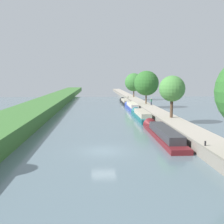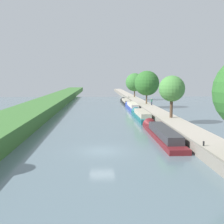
{
  "view_description": "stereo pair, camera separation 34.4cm",
  "coord_description": "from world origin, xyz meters",
  "px_view_note": "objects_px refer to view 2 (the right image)",
  "views": [
    {
      "loc": [
        -0.71,
        -26.83,
        7.43
      ],
      "look_at": [
        2.25,
        23.77,
        1.0
      ],
      "focal_mm": 43.2,
      "sensor_mm": 36.0,
      "label": 1
    },
    {
      "loc": [
        -0.37,
        -26.85,
        7.43
      ],
      "look_at": [
        2.25,
        23.77,
        1.0
      ],
      "focal_mm": 43.2,
      "sensor_mm": 36.0,
      "label": 2
    }
  ],
  "objects_px": {
    "narrowboat_black": "(125,101)",
    "mooring_bollard_near": "(204,144)",
    "mooring_bollard_far": "(129,97)",
    "narrowboat_maroon": "(161,133)",
    "person_walking": "(152,101)",
    "narrowboat_teal": "(141,115)",
    "narrowboat_blue": "(132,106)"
  },
  "relations": [
    {
      "from": "narrowboat_black",
      "to": "mooring_bollard_near",
      "type": "height_order",
      "value": "mooring_bollard_near"
    },
    {
      "from": "mooring_bollard_near",
      "to": "mooring_bollard_far",
      "type": "height_order",
      "value": "same"
    },
    {
      "from": "narrowboat_maroon",
      "to": "person_walking",
      "type": "bearing_deg",
      "value": 81.02
    },
    {
      "from": "narrowboat_maroon",
      "to": "mooring_bollard_near",
      "type": "relative_size",
      "value": 35.45
    },
    {
      "from": "narrowboat_maroon",
      "to": "mooring_bollard_near",
      "type": "height_order",
      "value": "mooring_bollard_near"
    },
    {
      "from": "narrowboat_black",
      "to": "mooring_bollard_far",
      "type": "distance_m",
      "value": 6.81
    },
    {
      "from": "narrowboat_maroon",
      "to": "mooring_bollard_far",
      "type": "height_order",
      "value": "mooring_bollard_far"
    },
    {
      "from": "narrowboat_maroon",
      "to": "person_walking",
      "type": "distance_m",
      "value": 29.72
    },
    {
      "from": "narrowboat_black",
      "to": "narrowboat_maroon",
      "type": "bearing_deg",
      "value": -90.29
    },
    {
      "from": "narrowboat_teal",
      "to": "mooring_bollard_near",
      "type": "distance_m",
      "value": 24.65
    },
    {
      "from": "narrowboat_blue",
      "to": "mooring_bollard_far",
      "type": "height_order",
      "value": "narrowboat_blue"
    },
    {
      "from": "narrowboat_maroon",
      "to": "narrowboat_teal",
      "type": "distance_m",
      "value": 15.92
    },
    {
      "from": "narrowboat_teal",
      "to": "mooring_bollard_far",
      "type": "height_order",
      "value": "narrowboat_teal"
    },
    {
      "from": "narrowboat_black",
      "to": "mooring_bollard_near",
      "type": "bearing_deg",
      "value": -88.18
    },
    {
      "from": "narrowboat_maroon",
      "to": "narrowboat_black",
      "type": "relative_size",
      "value": 1.06
    },
    {
      "from": "narrowboat_blue",
      "to": "narrowboat_black",
      "type": "height_order",
      "value": "narrowboat_blue"
    },
    {
      "from": "narrowboat_maroon",
      "to": "narrowboat_teal",
      "type": "relative_size",
      "value": 1.17
    },
    {
      "from": "mooring_bollard_near",
      "to": "narrowboat_blue",
      "type": "bearing_deg",
      "value": 92.56
    },
    {
      "from": "narrowboat_teal",
      "to": "person_walking",
      "type": "height_order",
      "value": "person_walking"
    },
    {
      "from": "person_walking",
      "to": "mooring_bollard_far",
      "type": "bearing_deg",
      "value": 96.39
    },
    {
      "from": "narrowboat_blue",
      "to": "narrowboat_black",
      "type": "bearing_deg",
      "value": 89.96
    },
    {
      "from": "narrowboat_maroon",
      "to": "mooring_bollard_near",
      "type": "distance_m",
      "value": 8.9
    },
    {
      "from": "narrowboat_maroon",
      "to": "narrowboat_black",
      "type": "xyz_separation_m",
      "value": [
        0.23,
        46.41,
        -0.08
      ]
    },
    {
      "from": "mooring_bollard_far",
      "to": "narrowboat_maroon",
      "type": "bearing_deg",
      "value": -92.15
    },
    {
      "from": "narrowboat_blue",
      "to": "mooring_bollard_near",
      "type": "distance_m",
      "value": 39.48
    },
    {
      "from": "narrowboat_teal",
      "to": "mooring_bollard_far",
      "type": "relative_size",
      "value": 30.2
    },
    {
      "from": "narrowboat_maroon",
      "to": "person_walking",
      "type": "relative_size",
      "value": 9.61
    },
    {
      "from": "person_walking",
      "to": "mooring_bollard_far",
      "type": "distance_m",
      "value": 23.77
    },
    {
      "from": "narrowboat_maroon",
      "to": "narrowboat_teal",
      "type": "height_order",
      "value": "narrowboat_teal"
    },
    {
      "from": "narrowboat_black",
      "to": "mooring_bollard_near",
      "type": "xyz_separation_m",
      "value": [
        1.75,
        -55.06,
        0.83
      ]
    },
    {
      "from": "narrowboat_teal",
      "to": "narrowboat_blue",
      "type": "distance_m",
      "value": 14.87
    },
    {
      "from": "narrowboat_teal",
      "to": "mooring_bollard_far",
      "type": "bearing_deg",
      "value": 86.95
    }
  ]
}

